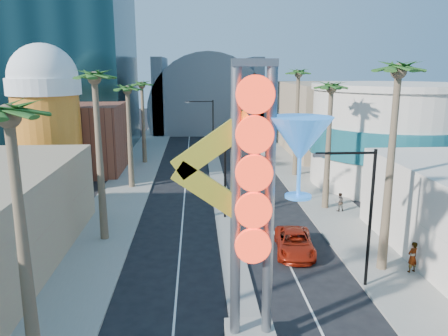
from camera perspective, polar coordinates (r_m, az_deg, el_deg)
sidewalk_west at (r=51.11m, az=-11.70°, el=-0.99°), size 5.00×100.00×0.15m
sidewalk_east at (r=51.96m, az=9.52°, el=-0.66°), size 5.00×100.00×0.15m
median at (r=53.57m, az=-1.16°, el=-0.07°), size 1.60×84.00×0.15m
brick_filler_west at (r=54.52m, az=-18.26°, el=3.71°), size 10.00×10.00×8.00m
filler_east at (r=65.16m, az=12.70°, el=6.36°), size 10.00×20.00×10.00m
beer_mug at (r=46.71m, az=-22.20°, el=6.71°), size 7.00×7.00×14.50m
turquoise_building at (r=49.06m, az=20.82°, el=4.01°), size 16.60×16.60×10.60m
canopy at (r=86.51m, az=-2.19°, el=7.78°), size 22.00×16.00×22.00m
neon_sign at (r=18.04m, az=6.36°, el=-2.85°), size 6.53×2.60×12.55m
streetlight_0 at (r=35.02m, az=1.03°, el=0.93°), size 3.79×0.25×8.00m
streetlight_1 at (r=58.61m, az=-1.98°, el=5.83°), size 3.79×0.25×8.00m
streetlight_2 at (r=25.00m, az=17.68°, el=-4.79°), size 3.45×0.25×8.00m
palm_0 at (r=17.61m, az=-26.14°, el=4.23°), size 2.40×2.40×11.70m
palm_1 at (r=30.89m, az=-16.50°, el=9.92°), size 2.40×2.40×12.70m
palm_2 at (r=44.71m, az=-12.49°, el=9.22°), size 2.40×2.40×11.20m
palm_3 at (r=56.59m, az=-10.67°, el=10.04°), size 2.40×2.40×11.20m
palm_5 at (r=26.65m, az=21.72°, el=10.08°), size 2.40×2.40×13.20m
palm_6 at (r=37.91m, az=13.81°, el=9.20°), size 2.40×2.40×11.70m
palm_7 at (r=49.45m, az=9.69°, el=11.24°), size 2.40×2.40×12.70m
red_pickup at (r=30.07m, az=9.19°, el=-9.60°), size 3.05×5.53×1.46m
pedestrian_a at (r=29.00m, az=23.40°, el=-10.62°), size 0.82×0.68×1.93m
pedestrian_b at (r=38.76m, az=14.85°, el=-4.31°), size 0.82×0.66×1.61m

